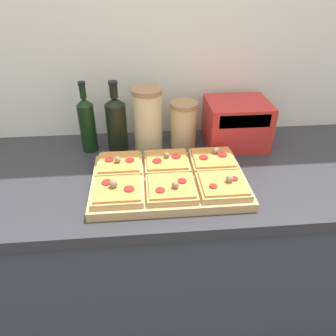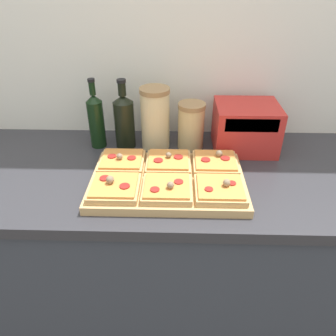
{
  "view_description": "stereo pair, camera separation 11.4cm",
  "coord_description": "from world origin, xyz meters",
  "px_view_note": "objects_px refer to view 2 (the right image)",
  "views": [
    {
      "loc": [
        -0.1,
        -0.7,
        1.54
      ],
      "look_at": [
        -0.01,
        0.25,
        0.93
      ],
      "focal_mm": 35.0,
      "sensor_mm": 36.0,
      "label": 1
    },
    {
      "loc": [
        0.02,
        -0.71,
        1.54
      ],
      "look_at": [
        -0.01,
        0.25,
        0.93
      ],
      "focal_mm": 35.0,
      "sensor_mm": 36.0,
      "label": 2
    }
  ],
  "objects_px": {
    "olive_oil_bottle": "(96,120)",
    "grain_jar_short": "(191,126)",
    "grain_jar_tall": "(155,118)",
    "cutting_board": "(168,181)",
    "toaster_oven": "(245,127)",
    "wine_bottle": "(124,120)"
  },
  "relations": [
    {
      "from": "cutting_board",
      "to": "grain_jar_tall",
      "type": "relative_size",
      "value": 2.09
    },
    {
      "from": "olive_oil_bottle",
      "to": "grain_jar_tall",
      "type": "bearing_deg",
      "value": 0.0
    },
    {
      "from": "grain_jar_short",
      "to": "cutting_board",
      "type": "bearing_deg",
      "value": -107.19
    },
    {
      "from": "cutting_board",
      "to": "olive_oil_bottle",
      "type": "xyz_separation_m",
      "value": [
        -0.3,
        0.28,
        0.1
      ]
    },
    {
      "from": "toaster_oven",
      "to": "cutting_board",
      "type": "bearing_deg",
      "value": -137.66
    },
    {
      "from": "cutting_board",
      "to": "grain_jar_short",
      "type": "bearing_deg",
      "value": 72.81
    },
    {
      "from": "grain_jar_short",
      "to": "toaster_oven",
      "type": "relative_size",
      "value": 0.7
    },
    {
      "from": "olive_oil_bottle",
      "to": "wine_bottle",
      "type": "height_order",
      "value": "olive_oil_bottle"
    },
    {
      "from": "wine_bottle",
      "to": "olive_oil_bottle",
      "type": "bearing_deg",
      "value": 180.0
    },
    {
      "from": "cutting_board",
      "to": "grain_jar_short",
      "type": "relative_size",
      "value": 2.75
    },
    {
      "from": "wine_bottle",
      "to": "grain_jar_short",
      "type": "bearing_deg",
      "value": -0.0
    },
    {
      "from": "cutting_board",
      "to": "olive_oil_bottle",
      "type": "distance_m",
      "value": 0.42
    },
    {
      "from": "cutting_board",
      "to": "toaster_oven",
      "type": "xyz_separation_m",
      "value": [
        0.31,
        0.28,
        0.08
      ]
    },
    {
      "from": "olive_oil_bottle",
      "to": "grain_jar_tall",
      "type": "relative_size",
      "value": 1.13
    },
    {
      "from": "grain_jar_short",
      "to": "olive_oil_bottle",
      "type": "bearing_deg",
      "value": 180.0
    },
    {
      "from": "cutting_board",
      "to": "grain_jar_short",
      "type": "distance_m",
      "value": 0.3
    },
    {
      "from": "wine_bottle",
      "to": "toaster_oven",
      "type": "bearing_deg",
      "value": -0.1
    },
    {
      "from": "olive_oil_bottle",
      "to": "wine_bottle",
      "type": "bearing_deg",
      "value": 0.0
    },
    {
      "from": "olive_oil_bottle",
      "to": "grain_jar_tall",
      "type": "distance_m",
      "value": 0.24
    },
    {
      "from": "olive_oil_bottle",
      "to": "grain_jar_short",
      "type": "relative_size",
      "value": 1.49
    },
    {
      "from": "toaster_oven",
      "to": "olive_oil_bottle",
      "type": "bearing_deg",
      "value": 179.92
    },
    {
      "from": "grain_jar_tall",
      "to": "grain_jar_short",
      "type": "relative_size",
      "value": 1.32
    }
  ]
}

